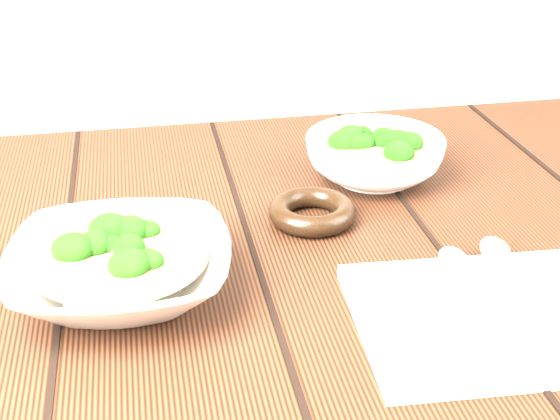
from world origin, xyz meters
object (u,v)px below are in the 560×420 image
at_px(table, 272,338).
at_px(trivet, 312,211).
at_px(napkin, 487,317).
at_px(soup_bowl_back, 375,156).
at_px(soup_bowl_front, 120,268).

bearing_deg(table, trivet, 43.02).
bearing_deg(napkin, soup_bowl_back, 94.76).
relative_size(trivet, napkin, 0.42).
bearing_deg(soup_bowl_back, napkin, -88.50).
bearing_deg(trivet, soup_bowl_back, 44.10).
xyz_separation_m(table, trivet, (0.06, 0.05, 0.13)).
xyz_separation_m(table, napkin, (0.17, -0.17, 0.13)).
bearing_deg(soup_bowl_back, soup_bowl_front, -146.34).
bearing_deg(soup_bowl_back, trivet, -135.90).
distance_m(soup_bowl_front, trivet, 0.25).
relative_size(table, trivet, 11.76).
bearing_deg(soup_bowl_front, soup_bowl_back, 33.66).
distance_m(table, trivet, 0.15).
height_order(table, napkin, napkin).
height_order(soup_bowl_front, trivet, soup_bowl_front).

